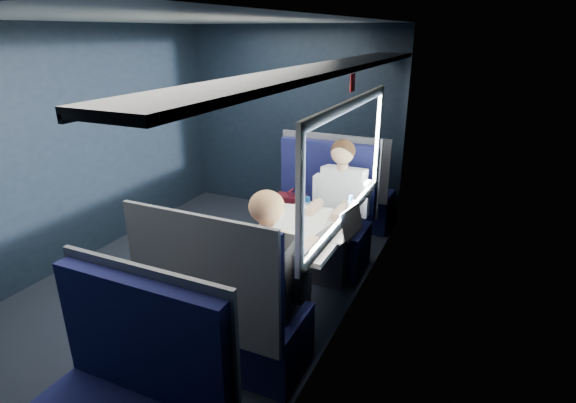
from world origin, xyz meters
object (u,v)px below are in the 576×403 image
at_px(table, 303,237).
at_px(seat_bay_far, 228,316).
at_px(seat_row_front, 347,194).
at_px(cup, 354,211).
at_px(seat_bay_near, 319,222).
at_px(bottle_small, 350,210).
at_px(woman, 271,272).
at_px(laptop, 343,228).
at_px(man, 339,204).

distance_m(table, seat_bay_far, 0.93).
distance_m(seat_row_front, cup, 1.51).
distance_m(table, seat_bay_near, 0.93).
height_order(table, seat_row_front, seat_row_front).
bearing_deg(seat_bay_far, cup, 69.58).
xyz_separation_m(table, bottle_small, (0.30, 0.28, 0.18)).
relative_size(seat_bay_far, woman, 0.95).
bearing_deg(bottle_small, seat_bay_far, -112.58).
relative_size(seat_bay_near, laptop, 3.64).
distance_m(man, woman, 1.41).
distance_m(seat_bay_far, woman, 0.43).
distance_m(table, laptop, 0.36).
distance_m(seat_bay_far, bottle_small, 1.32).
bearing_deg(bottle_small, seat_bay_near, 129.58).
height_order(seat_row_front, bottle_small, seat_row_front).
distance_m(seat_bay_near, seat_bay_far, 1.75).
xyz_separation_m(seat_bay_near, cup, (0.49, -0.46, 0.37)).
relative_size(seat_bay_near, woman, 0.95).
distance_m(man, bottle_small, 0.49).
bearing_deg(cup, bottle_small, -90.00).
height_order(woman, cup, woman).
xyz_separation_m(table, cup, (0.30, 0.41, 0.13)).
height_order(woman, bottle_small, woman).
bearing_deg(woman, cup, 78.42).
bearing_deg(seat_bay_near, table, -77.54).
relative_size(seat_row_front, laptop, 3.35).
distance_m(seat_row_front, laptop, 1.91).
xyz_separation_m(table, laptop, (0.33, 0.00, 0.14)).
bearing_deg(bottle_small, man, 118.74).
distance_m(seat_bay_far, cup, 1.43).
height_order(seat_bay_near, man, man).
height_order(seat_row_front, cup, seat_row_front).
height_order(seat_bay_far, man, man).
bearing_deg(laptop, woman, -110.44).
xyz_separation_m(table, woman, (0.07, -0.71, 0.06)).
distance_m(seat_bay_far, seat_row_front, 2.67).
distance_m(woman, bottle_small, 1.02).
distance_m(seat_bay_near, seat_row_front, 0.92).
xyz_separation_m(man, cup, (0.23, -0.28, 0.07)).
bearing_deg(laptop, man, 110.89).
bearing_deg(woman, bottle_small, 76.88).
bearing_deg(seat_row_front, seat_bay_near, -90.64).
bearing_deg(woman, seat_row_front, 95.70).
xyz_separation_m(seat_bay_far, man, (0.25, 1.57, 0.30)).
bearing_deg(table, seat_row_front, 95.80).
bearing_deg(seat_bay_far, man, 80.97).
bearing_deg(cup, seat_row_front, 109.16).
bearing_deg(seat_row_front, laptop, -73.96).
relative_size(bottle_small, cup, 2.35).
bearing_deg(seat_bay_near, cup, -43.04).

